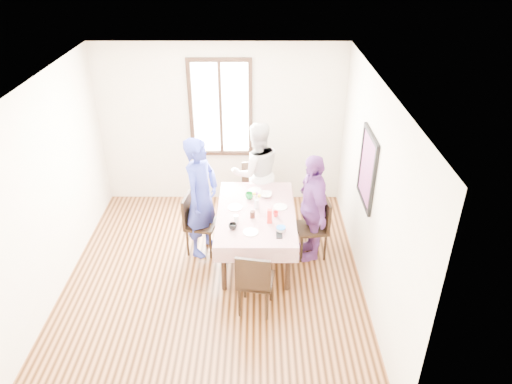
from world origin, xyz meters
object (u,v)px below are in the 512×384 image
chair_right (312,228)px  person_left (201,198)px  person_right (312,207)px  chair_far (256,192)px  dining_table (256,234)px  chair_near (256,280)px  chair_left (201,224)px  person_far (256,172)px

chair_right → person_left: bearing=79.1°
chair_right → person_right: person_right is taller
chair_far → chair_right: bearing=119.1°
dining_table → chair_near: 1.08m
chair_left → chair_far: same height
person_left → chair_right: bearing=-69.1°
dining_table → person_far: bearing=90.0°
chair_right → person_left: 1.63m
chair_right → dining_table: bearing=86.2°
person_left → chair_near: bearing=-123.3°
person_left → person_right: person_left is taller
dining_table → chair_right: 0.80m
dining_table → person_left: bearing=169.2°
chair_left → chair_near: bearing=42.1°
person_right → person_left: bearing=-105.2°
chair_near → chair_right: bearing=64.6°
person_right → dining_table: bearing=-97.9°
chair_far → person_far: person_far is taller
chair_near → person_right: person_right is taller
chair_far → person_far: (0.00, -0.02, 0.37)m
chair_near → person_right: (0.77, 1.13, 0.34)m
chair_left → chair_near: (0.79, -1.23, 0.00)m
person_left → chair_left: bearing=114.5°
person_right → chair_near: bearing=-45.9°
chair_right → person_left: size_ratio=0.51×
person_left → person_right: 1.55m
chair_right → person_right: size_ratio=0.57×
person_left → person_far: bearing=-15.7°
chair_right → chair_far: size_ratio=1.00×
person_right → chair_left: bearing=-105.2°
chair_near → person_left: person_left is taller
dining_table → chair_left: size_ratio=1.73×
chair_left → person_left: person_left is taller
chair_far → dining_table: bearing=81.5°
person_left → person_far: size_ratio=1.08×
chair_left → person_right: (1.57, -0.10, 0.34)m
chair_left → person_far: (0.79, 0.91, 0.37)m
chair_right → person_right: 0.34m
chair_far → person_left: person_left is taller
chair_right → person_right: bearing=82.7°
chair_near → person_far: bearing=99.7°
chair_right → chair_near: bearing=137.6°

